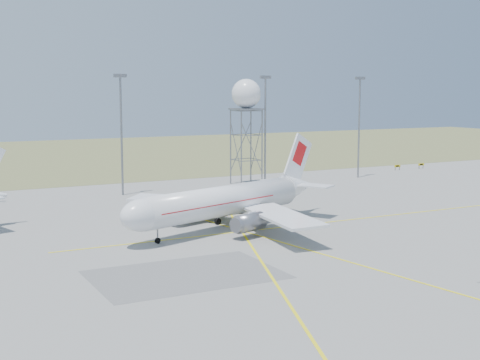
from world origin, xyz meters
TOP-DOWN VIEW (x-y plane):
  - ground at (0.00, 0.00)m, footprint 400.00×400.00m
  - grass_strip at (0.00, 140.00)m, footprint 400.00×120.00m
  - mast_b at (-10.00, 66.00)m, footprint 2.20×0.50m
  - mast_c at (18.00, 66.00)m, footprint 2.20×0.50m
  - mast_d at (40.00, 66.00)m, footprint 2.20×0.50m
  - taxi_sign_near at (55.60, 72.00)m, footprint 1.60×0.17m
  - taxi_sign_far at (62.60, 72.00)m, footprint 1.60×0.17m
  - airliner_main at (-7.03, 32.49)m, footprint 33.60×31.66m
  - radar_tower at (14.87, 67.73)m, footprint 5.50×5.50m
  - fire_truck at (-3.46, 41.95)m, footprint 9.52×5.30m

SIDE VIEW (x-z plane):
  - ground at x=0.00m, z-range 0.00..0.00m
  - grass_strip at x=0.00m, z-range 0.00..0.03m
  - taxi_sign_near at x=55.60m, z-range 0.29..1.49m
  - taxi_sign_far at x=62.60m, z-range 0.29..1.49m
  - fire_truck at x=-3.46m, z-range -0.07..3.56m
  - airliner_main at x=-7.03m, z-range -2.27..9.46m
  - radar_tower at x=14.87m, z-range 1.22..21.12m
  - mast_b at x=-10.00m, z-range 1.82..22.32m
  - mast_c at x=18.00m, z-range 1.82..22.32m
  - mast_d at x=40.00m, z-range 1.82..22.32m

